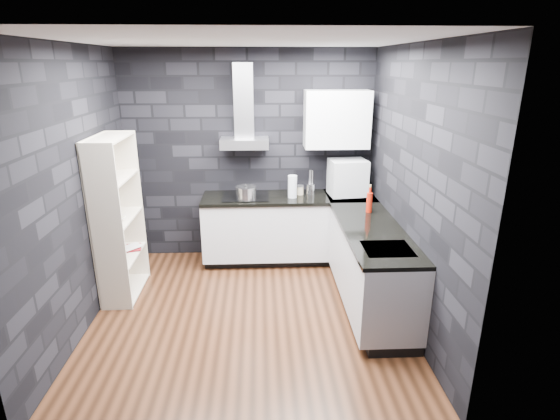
{
  "coord_description": "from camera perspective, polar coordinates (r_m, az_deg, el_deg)",
  "views": [
    {
      "loc": [
        0.15,
        -4.03,
        2.52
      ],
      "look_at": [
        0.35,
        0.45,
        1.0
      ],
      "focal_mm": 28.0,
      "sensor_mm": 36.0,
      "label": 1
    }
  ],
  "objects": [
    {
      "name": "pot",
      "position": [
        5.41,
        -4.44,
        2.19
      ],
      "size": [
        0.29,
        0.29,
        0.14
      ],
      "primitive_type": "cylinder",
      "rotation": [
        0.0,
        0.0,
        -0.19
      ],
      "color": "silver",
      "rests_on": "cooktop"
    },
    {
      "name": "wall_back",
      "position": [
        5.77,
        -4.03,
        6.99
      ],
      "size": [
        3.2,
        0.05,
        2.7
      ],
      "primitive_type": "cube",
      "color": "black",
      "rests_on": "ground"
    },
    {
      "name": "counter_right_cab",
      "position": [
        4.75,
        11.82,
        -7.15
      ],
      "size": [
        0.6,
        1.8,
        0.76
      ],
      "primitive_type": "cube",
      "color": "silver",
      "rests_on": "ground"
    },
    {
      "name": "red_bottle",
      "position": [
        5.04,
        11.58,
        0.96
      ],
      "size": [
        0.08,
        0.08,
        0.23
      ],
      "primitive_type": "cylinder",
      "rotation": [
        0.0,
        0.0,
        -0.33
      ],
      "color": "#A21808",
      "rests_on": "counter_right_top"
    },
    {
      "name": "hood_body",
      "position": [
        5.54,
        -4.65,
        8.7
      ],
      "size": [
        0.6,
        0.34,
        0.12
      ],
      "primitive_type": "cube",
      "color": "silver",
      "rests_on": "wall_back"
    },
    {
      "name": "ground",
      "position": [
        4.75,
        -4.08,
        -13.34
      ],
      "size": [
        3.2,
        3.2,
        0.0
      ],
      "primitive_type": "plane",
      "color": "#472615"
    },
    {
      "name": "sink_rim",
      "position": [
        4.14,
        13.86,
        -4.97
      ],
      "size": [
        0.44,
        0.4,
        0.01
      ],
      "primitive_type": "cube",
      "color": "silver",
      "rests_on": "counter_right_top"
    },
    {
      "name": "counter_back_cab",
      "position": [
        5.72,
        1.11,
        -2.19
      ],
      "size": [
        2.2,
        0.6,
        0.76
      ],
      "primitive_type": "cube",
      "color": "silver",
      "rests_on": "ground"
    },
    {
      "name": "fruit_bowl",
      "position": [
        4.94,
        -20.93,
        -1.23
      ],
      "size": [
        0.3,
        0.3,
        0.06
      ],
      "primitive_type": "imported",
      "rotation": [
        0.0,
        0.0,
        -0.42
      ],
      "color": "white",
      "rests_on": "bookshelf"
    },
    {
      "name": "counter_back_top",
      "position": [
        5.58,
        1.15,
        1.62
      ],
      "size": [
        2.2,
        0.62,
        0.04
      ],
      "primitive_type": "cube",
      "color": "black",
      "rests_on": "counter_back_cab"
    },
    {
      "name": "upper_cabinet",
      "position": [
        5.58,
        7.42,
        11.68
      ],
      "size": [
        0.8,
        0.35,
        0.7
      ],
      "primitive_type": "cube",
      "color": "silver",
      "rests_on": "wall_back"
    },
    {
      "name": "appliance_garage",
      "position": [
        5.65,
        8.81,
        4.21
      ],
      "size": [
        0.49,
        0.4,
        0.46
      ],
      "primitive_type": "cube",
      "rotation": [
        0.0,
        0.0,
        0.11
      ],
      "color": "silver",
      "rests_on": "counter_back_top"
    },
    {
      "name": "book_red",
      "position": [
        5.35,
        -19.6,
        -3.76
      ],
      "size": [
        0.17,
        0.06,
        0.23
      ],
      "primitive_type": "imported",
      "rotation": [
        0.0,
        0.0,
        0.23
      ],
      "color": "maroon",
      "rests_on": "bookshelf"
    },
    {
      "name": "counter_right_top",
      "position": [
        4.59,
        12.03,
        -2.65
      ],
      "size": [
        0.62,
        1.8,
        0.04
      ],
      "primitive_type": "cube",
      "color": "black",
      "rests_on": "counter_right_cab"
    },
    {
      "name": "storage_jar",
      "position": [
        5.64,
        2.64,
        2.57
      ],
      "size": [
        0.1,
        0.1,
        0.11
      ],
      "primitive_type": "cylinder",
      "rotation": [
        0.0,
        0.0,
        -0.11
      ],
      "color": "#C3B38C",
      "rests_on": "counter_back_top"
    },
    {
      "name": "ceiling",
      "position": [
        4.03,
        -5.02,
        21.23
      ],
      "size": [
        3.2,
        3.2,
        0.0
      ],
      "primitive_type": "plane",
      "rotation": [
        3.14,
        0.0,
        0.0
      ],
      "color": "white"
    },
    {
      "name": "glass_vase",
      "position": [
        5.49,
        1.63,
        3.08
      ],
      "size": [
        0.14,
        0.14,
        0.28
      ],
      "primitive_type": "cylinder",
      "rotation": [
        0.0,
        0.0,
        -0.27
      ],
      "color": "white",
      "rests_on": "counter_back_top"
    },
    {
      "name": "wall_right",
      "position": [
        4.45,
        16.94,
        2.66
      ],
      "size": [
        0.05,
        3.2,
        2.7
      ],
      "primitive_type": "cube",
      "color": "black",
      "rests_on": "ground"
    },
    {
      "name": "utensil_crock",
      "position": [
        5.65,
        4.0,
        2.73
      ],
      "size": [
        0.14,
        0.14,
        0.14
      ],
      "primitive_type": "cylinder",
      "rotation": [
        0.0,
        0.0,
        0.38
      ],
      "color": "silver",
      "rests_on": "counter_back_top"
    },
    {
      "name": "wall_front",
      "position": [
        2.68,
        -5.52,
        -7.26
      ],
      "size": [
        3.2,
        0.05,
        2.7
      ],
      "primitive_type": "cube",
      "color": "black",
      "rests_on": "ground"
    },
    {
      "name": "wall_left",
      "position": [
        4.55,
        -25.41,
        2.0
      ],
      "size": [
        0.05,
        3.2,
        2.7
      ],
      "primitive_type": "cube",
      "color": "black",
      "rests_on": "ground"
    },
    {
      "name": "book_second",
      "position": [
        5.38,
        -19.38,
        -3.37
      ],
      "size": [
        0.13,
        0.12,
        0.22
      ],
      "primitive_type": "imported",
      "rotation": [
        0.0,
        0.0,
        -0.76
      ],
      "color": "#B2B2B2",
      "rests_on": "bookshelf"
    },
    {
      "name": "toekick_back",
      "position": [
        5.92,
        1.06,
        -5.94
      ],
      "size": [
        2.18,
        0.5,
        0.1
      ],
      "primitive_type": "cube",
      "color": "black",
      "rests_on": "ground"
    },
    {
      "name": "bookshelf",
      "position": [
        5.09,
        -20.39,
        -1.05
      ],
      "size": [
        0.44,
        0.84,
        1.8
      ],
      "primitive_type": "cube",
      "rotation": [
        0.0,
        0.0,
        -0.13
      ],
      "color": "beige",
      "rests_on": "ground"
    },
    {
      "name": "counter_corner_top",
      "position": [
        5.69,
        9.21,
        1.74
      ],
      "size": [
        0.62,
        0.62,
        0.04
      ],
      "primitive_type": "cube",
      "color": "black",
      "rests_on": "counter_right_cab"
    },
    {
      "name": "toekick_right",
      "position": [
        4.96,
        11.95,
        -11.61
      ],
      "size": [
        0.5,
        1.78,
        0.1
      ],
      "primitive_type": "cube",
      "color": "black",
      "rests_on": "ground"
    },
    {
      "name": "hood_chimney",
      "position": [
        5.55,
        -4.77,
        14.02
      ],
      "size": [
        0.24,
        0.2,
        0.9
      ],
      "primitive_type": "cube",
      "color": "silver",
      "rests_on": "hood_body"
    },
    {
      "name": "cooktop",
      "position": [
        5.57,
        -4.52,
        1.83
      ],
      "size": [
        0.58,
        0.5,
        0.01
      ],
      "primitive_type": "cube",
      "color": "black",
      "rests_on": "counter_back_top"
    }
  ]
}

